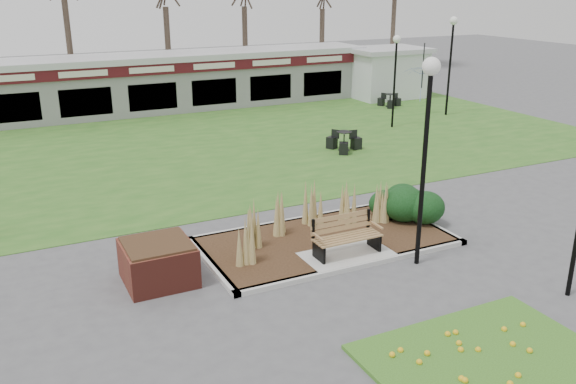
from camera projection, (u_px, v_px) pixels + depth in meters
name	position (u px, v px, depth m)	size (l,w,h in m)	color
ground	(350.00, 261.00, 14.69)	(100.00, 100.00, 0.00)	#515154
lawn	(195.00, 146.00, 24.86)	(34.00, 16.00, 0.02)	#2D631F
flower_bed	(487.00, 359.00, 10.76)	(4.20, 3.00, 0.16)	#375F1B
planting_bed	(365.00, 220.00, 16.24)	(6.75, 3.40, 1.27)	#322014
park_bench	(345.00, 235.00, 14.70)	(1.70, 0.66, 0.93)	#9D7047
brick_planter	(158.00, 262.00, 13.54)	(1.50, 1.50, 0.95)	maroon
food_pavilion	(145.00, 83.00, 31.13)	(24.60, 3.40, 2.90)	gray
service_hut	(386.00, 72.00, 35.11)	(4.40, 3.40, 2.83)	silver
lamp_post_near_left	(428.00, 118.00, 13.42)	(0.40, 0.40, 4.86)	black
lamp_post_mid_right	(396.00, 61.00, 27.18)	(0.34, 0.34, 4.16)	black
lamp_post_far_right	(452.00, 44.00, 29.62)	(0.40, 0.40, 4.81)	black
bistro_set_b	(344.00, 144.00, 24.16)	(1.29, 1.45, 0.77)	black
bistro_set_d	(390.00, 102.00, 32.69)	(1.11, 1.28, 0.68)	black
patio_umbrella	(422.00, 84.00, 30.39)	(2.09, 2.13, 2.44)	black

